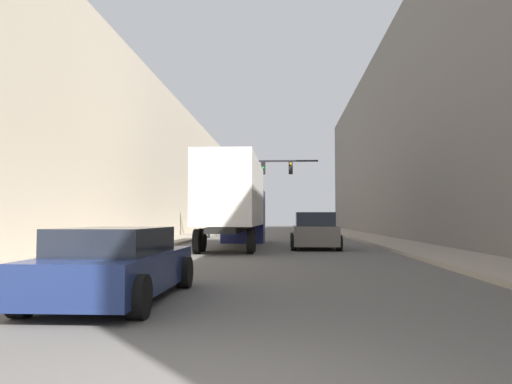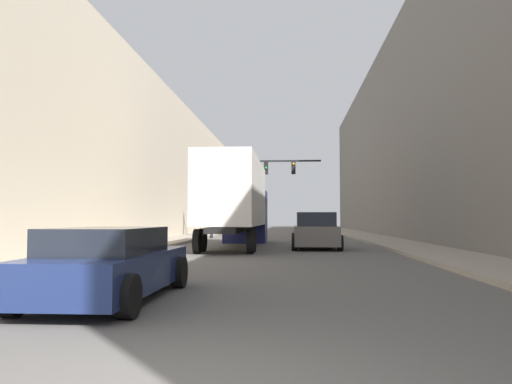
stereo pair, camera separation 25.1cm
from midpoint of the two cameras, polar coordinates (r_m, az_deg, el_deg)
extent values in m
cube|color=gray|center=(34.29, 13.87, -5.21)|extent=(2.73, 80.00, 0.15)
cube|color=gray|center=(34.58, -7.97, -5.25)|extent=(2.73, 80.00, 0.15)
cube|color=#66605B|center=(35.77, 20.68, 6.80)|extent=(6.00, 80.00, 14.84)
cube|color=beige|center=(35.94, -14.74, 3.38)|extent=(6.00, 80.00, 10.77)
cube|color=silver|center=(23.74, -2.23, -0.11)|extent=(2.46, 9.38, 3.08)
cube|color=black|center=(23.71, -2.24, -4.19)|extent=(1.23, 9.38, 0.24)
cube|color=navy|center=(29.68, -0.94, -2.84)|extent=(2.46, 2.61, 3.06)
cylinder|color=black|center=(20.43, -6.37, -5.62)|extent=(0.25, 1.00, 1.00)
cylinder|color=black|center=(20.15, -0.29, -5.68)|extent=(0.25, 1.00, 1.00)
cylinder|color=black|center=(21.61, -5.79, -5.48)|extent=(0.25, 1.00, 1.00)
cylinder|color=black|center=(21.35, -0.04, -5.53)|extent=(0.25, 1.00, 1.00)
cylinder|color=black|center=(29.81, -3.02, -4.82)|extent=(0.25, 1.00, 1.00)
cylinder|color=black|center=(29.61, 1.15, -4.84)|extent=(0.25, 1.00, 1.00)
cube|color=navy|center=(9.23, -15.45, -8.70)|extent=(1.70, 4.52, 0.65)
cube|color=#1E232D|center=(8.98, -15.89, -5.36)|extent=(1.50, 2.48, 0.45)
cylinder|color=black|center=(11.00, -16.94, -8.68)|extent=(0.25, 0.64, 0.64)
cylinder|color=black|center=(10.51, -8.13, -9.05)|extent=(0.25, 0.64, 0.64)
cylinder|color=black|center=(8.10, -25.30, -10.60)|extent=(0.25, 0.64, 0.64)
cylinder|color=black|center=(7.43, -13.54, -11.53)|extent=(0.25, 0.64, 0.64)
cube|color=slate|center=(23.84, 7.11, -4.93)|extent=(2.00, 4.44, 0.88)
cube|color=#1E232D|center=(23.60, 7.12, -3.11)|extent=(1.76, 2.44, 0.64)
cylinder|color=black|center=(25.34, 4.67, -5.46)|extent=(0.25, 0.70, 0.70)
cylinder|color=black|center=(25.43, 9.19, -5.43)|extent=(0.25, 0.70, 0.70)
cylinder|color=black|center=(22.20, 4.74, -5.81)|extent=(0.25, 0.70, 0.70)
cylinder|color=black|center=(22.31, 9.90, -5.76)|extent=(0.25, 0.70, 0.70)
cylinder|color=black|center=(36.44, -4.88, -0.65)|extent=(0.20, 0.20, 5.89)
cube|color=black|center=(36.24, 1.35, 3.55)|extent=(7.93, 0.12, 0.12)
cube|color=black|center=(36.33, -1.77, 2.72)|extent=(0.30, 0.24, 0.90)
sphere|color=green|center=(36.22, -1.80, 3.18)|extent=(0.18, 0.18, 0.18)
cube|color=black|center=(36.18, 1.35, 2.75)|extent=(0.30, 0.24, 0.90)
sphere|color=green|center=(36.04, 1.34, 2.77)|extent=(0.18, 0.18, 0.18)
cube|color=black|center=(36.14, 4.50, 2.76)|extent=(0.30, 0.24, 0.90)
sphere|color=gold|center=(36.03, 4.50, 3.23)|extent=(0.18, 0.18, 0.18)
camera|label=1|loc=(0.13, -89.64, -0.02)|focal=35.00mm
camera|label=2|loc=(0.13, 90.36, 0.02)|focal=35.00mm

